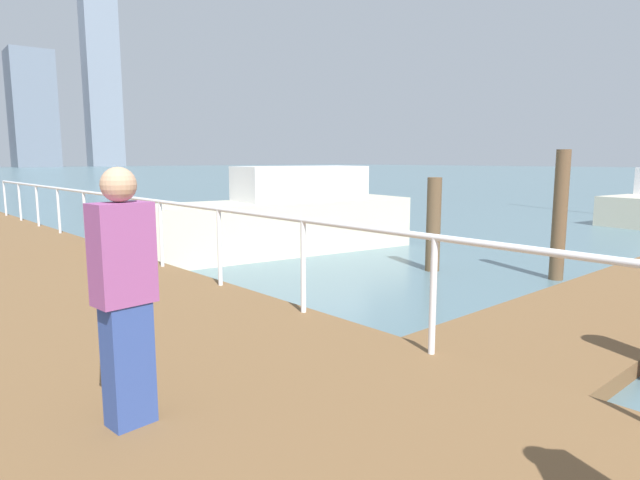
# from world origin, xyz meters

# --- Properties ---
(ground_plane) EXTENTS (300.00, 300.00, 0.00)m
(ground_plane) POSITION_xyz_m (0.00, 20.00, 0.00)
(ground_plane) COLOR slate
(boardwalk_railing) EXTENTS (0.06, 26.65, 1.08)m
(boardwalk_railing) POSITION_xyz_m (-3.15, 10.21, 1.25)
(boardwalk_railing) COLOR white
(boardwalk_railing) RESTS_ON boardwalk
(dock_piling_1) EXTENTS (0.27, 0.27, 1.78)m
(dock_piling_1) POSITION_xyz_m (1.41, 10.91, 0.89)
(dock_piling_1) COLOR brown
(dock_piling_1) RESTS_ON ground_plane
(dock_piling_3) EXTENTS (0.24, 0.24, 2.29)m
(dock_piling_3) POSITION_xyz_m (2.43, 8.97, 1.14)
(dock_piling_3) COLOR brown
(dock_piling_3) RESTS_ON ground_plane
(moored_boat_4) EXTENTS (6.81, 2.63, 1.96)m
(moored_boat_4) POSITION_xyz_m (0.48, 14.45, 0.78)
(moored_boat_4) COLOR beige
(moored_boat_4) RESTS_ON ground_plane
(pedestrian_1) EXTENTS (0.38, 0.25, 1.67)m
(pedestrian_1) POSITION_xyz_m (-5.67, 8.09, 1.27)
(pedestrian_1) COLOR #334C99
(pedestrian_1) RESTS_ON boardwalk
(skyline_tower_4) EXTENTS (11.32, 11.96, 29.93)m
(skyline_tower_4) POSITION_xyz_m (33.56, 163.38, 14.97)
(skyline_tower_4) COLOR slate
(skyline_tower_4) RESTS_ON ground_plane
(skyline_tower_5) EXTENTS (9.68, 7.23, 70.52)m
(skyline_tower_5) POSITION_xyz_m (53.19, 166.27, 35.26)
(skyline_tower_5) COLOR gray
(skyline_tower_5) RESTS_ON ground_plane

